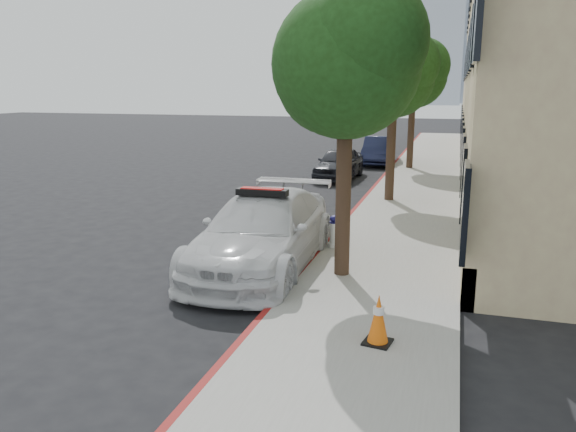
{
  "coord_description": "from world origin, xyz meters",
  "views": [
    {
      "loc": [
        4.97,
        -12.65,
        3.83
      ],
      "look_at": [
        1.43,
        -0.89,
        1.0
      ],
      "focal_mm": 35.0,
      "sensor_mm": 36.0,
      "label": 1
    }
  ],
  "objects_px": {
    "parked_car_far": "(379,151)",
    "fire_hydrant": "(335,231)",
    "traffic_cone": "(378,319)",
    "police_car": "(263,232)",
    "parked_car_mid": "(339,163)"
  },
  "relations": [
    {
      "from": "police_car",
      "to": "fire_hydrant",
      "type": "distance_m",
      "value": 1.99
    },
    {
      "from": "traffic_cone",
      "to": "police_car",
      "type": "bearing_deg",
      "value": 131.68
    },
    {
      "from": "parked_car_mid",
      "to": "fire_hydrant",
      "type": "relative_size",
      "value": 5.14
    },
    {
      "from": "fire_hydrant",
      "to": "traffic_cone",
      "type": "relative_size",
      "value": 1.01
    },
    {
      "from": "parked_car_mid",
      "to": "traffic_cone",
      "type": "relative_size",
      "value": 5.19
    },
    {
      "from": "police_car",
      "to": "fire_hydrant",
      "type": "relative_size",
      "value": 7.31
    },
    {
      "from": "fire_hydrant",
      "to": "traffic_cone",
      "type": "height_order",
      "value": "fire_hydrant"
    },
    {
      "from": "parked_car_far",
      "to": "fire_hydrant",
      "type": "xyz_separation_m",
      "value": [
        1.15,
        -16.05,
        -0.16
      ]
    },
    {
      "from": "parked_car_mid",
      "to": "traffic_cone",
      "type": "height_order",
      "value": "parked_car_mid"
    },
    {
      "from": "parked_car_far",
      "to": "traffic_cone",
      "type": "relative_size",
      "value": 5.51
    },
    {
      "from": "parked_car_far",
      "to": "traffic_cone",
      "type": "bearing_deg",
      "value": -85.79
    },
    {
      "from": "fire_hydrant",
      "to": "traffic_cone",
      "type": "xyz_separation_m",
      "value": [
        1.69,
        -4.82,
        0.0
      ]
    },
    {
      "from": "parked_car_far",
      "to": "fire_hydrant",
      "type": "relative_size",
      "value": 5.45
    },
    {
      "from": "parked_car_mid",
      "to": "fire_hydrant",
      "type": "xyz_separation_m",
      "value": [
        2.12,
        -10.81,
        -0.15
      ]
    },
    {
      "from": "parked_car_mid",
      "to": "parked_car_far",
      "type": "height_order",
      "value": "parked_car_far"
    }
  ]
}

